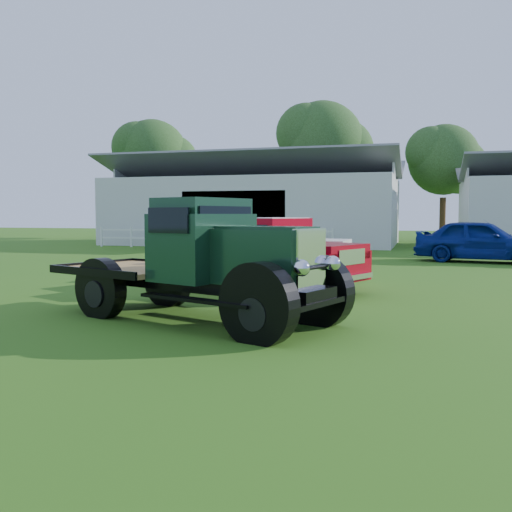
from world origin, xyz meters
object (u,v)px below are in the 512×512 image
(white_pickup, at_px, (270,250))
(misc_car_blue, at_px, (481,241))
(vintage_flatbed, at_px, (198,260))
(red_pickup, at_px, (268,253))

(white_pickup, distance_m, misc_car_blue, 10.59)
(vintage_flatbed, height_order, red_pickup, vintage_flatbed)
(vintage_flatbed, xyz_separation_m, white_pickup, (-0.43, 6.77, -0.23))
(vintage_flatbed, height_order, white_pickup, vintage_flatbed)
(vintage_flatbed, xyz_separation_m, red_pickup, (0.11, 4.51, -0.18))
(misc_car_blue, bearing_deg, vintage_flatbed, 169.11)
(vintage_flatbed, relative_size, white_pickup, 1.17)
(vintage_flatbed, xyz_separation_m, misc_car_blue, (6.22, 15.01, -0.24))
(vintage_flatbed, bearing_deg, misc_car_blue, 87.42)
(vintage_flatbed, distance_m, misc_car_blue, 16.24)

